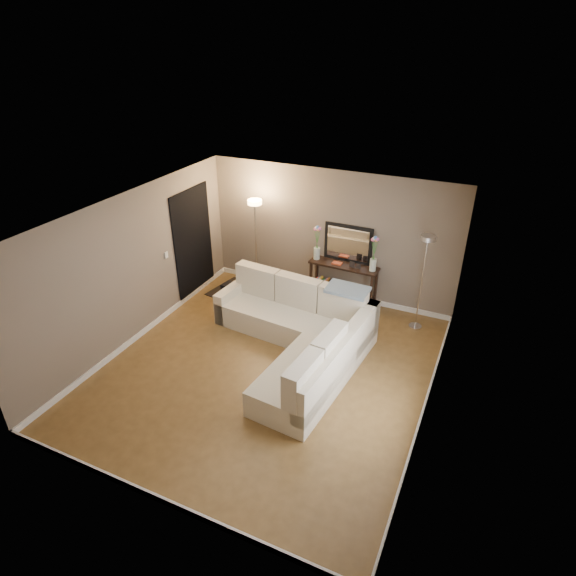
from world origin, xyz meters
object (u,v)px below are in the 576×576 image
at_px(sectional_sofa, 301,332).
at_px(floor_lamp_unlit, 424,264).
at_px(console_table, 339,280).
at_px(floor_lamp_lit, 256,228).

bearing_deg(sectional_sofa, floor_lamp_unlit, 43.46).
bearing_deg(console_table, sectional_sofa, -90.52).
distance_m(floor_lamp_lit, floor_lamp_unlit, 3.34).
height_order(sectional_sofa, floor_lamp_lit, floor_lamp_lit).
xyz_separation_m(console_table, floor_lamp_unlit, (1.62, -0.31, 0.81)).
xyz_separation_m(sectional_sofa, floor_lamp_lit, (-1.70, 1.65, 1.00)).
distance_m(sectional_sofa, console_table, 1.86).
bearing_deg(console_table, floor_lamp_unlit, -10.88).
height_order(sectional_sofa, floor_lamp_unlit, floor_lamp_unlit).
relative_size(console_table, floor_lamp_lit, 0.71).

